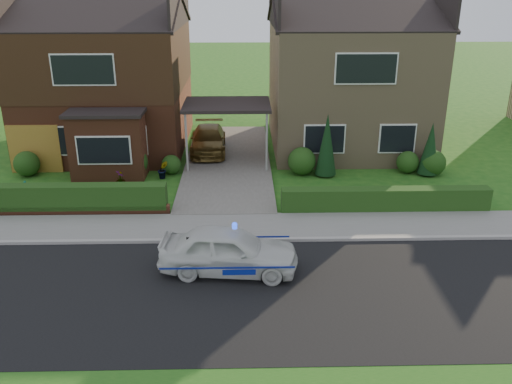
{
  "coord_description": "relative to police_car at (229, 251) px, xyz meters",
  "views": [
    {
      "loc": [
        0.71,
        -12.51,
        7.92
      ],
      "look_at": [
        1.1,
        3.5,
        1.55
      ],
      "focal_mm": 38.0,
      "sensor_mm": 36.0,
      "label": 1
    }
  ],
  "objects": [
    {
      "name": "sidewalk",
      "position": [
        -0.26,
        2.9,
        -0.62
      ],
      "size": [
        60.0,
        2.0,
        0.1
      ],
      "primitive_type": "cube",
      "color": "slate",
      "rests_on": "ground"
    },
    {
      "name": "driveway_car",
      "position": [
        -1.22,
        11.21,
        0.03
      ],
      "size": [
        1.74,
        4.04,
        1.16
      ],
      "primitive_type": "imported",
      "rotation": [
        0.0,
        0.0,
        0.03
      ],
      "color": "brown",
      "rests_on": "driveway"
    },
    {
      "name": "hedge_left",
      "position": [
        -6.06,
        4.25,
        -0.67
      ],
      "size": [
        7.5,
        0.55,
        0.9
      ],
      "primitive_type": "cube",
      "color": "#123811",
      "rests_on": "ground"
    },
    {
      "name": "house_left",
      "position": [
        -6.05,
        12.7,
        3.14
      ],
      "size": [
        7.5,
        9.53,
        7.25
      ],
      "color": "brown",
      "rests_on": "ground"
    },
    {
      "name": "shrub_left_near",
      "position": [
        -2.66,
        8.4,
        -0.25
      ],
      "size": [
        0.84,
        0.84,
        0.84
      ],
      "primitive_type": "sphere",
      "color": "#123811",
      "rests_on": "ground"
    },
    {
      "name": "shrub_right_near",
      "position": [
        2.94,
        8.2,
        -0.07
      ],
      "size": [
        1.2,
        1.2,
        1.2
      ],
      "primitive_type": "sphere",
      "color": "#123811",
      "rests_on": "ground"
    },
    {
      "name": "shrub_left_mid",
      "position": [
        -4.26,
        8.1,
        -0.01
      ],
      "size": [
        1.32,
        1.32,
        1.32
      ],
      "primitive_type": "sphere",
      "color": "#123811",
      "rests_on": "ground"
    },
    {
      "name": "potted_plant_a",
      "position": [
        -7.77,
        5.36,
        -0.27
      ],
      "size": [
        0.42,
        0.29,
        0.8
      ],
      "primitive_type": "imported",
      "rotation": [
        0.0,
        0.0,
        -0.0
      ],
      "color": "gray",
      "rests_on": "ground"
    },
    {
      "name": "shrub_left_far",
      "position": [
        -8.76,
        8.3,
        -0.13
      ],
      "size": [
        1.08,
        1.08,
        1.08
      ],
      "primitive_type": "sphere",
      "color": "#123811",
      "rests_on": "ground"
    },
    {
      "name": "carport_link",
      "position": [
        -0.26,
        9.75,
        1.98
      ],
      "size": [
        3.8,
        3.0,
        2.77
      ],
      "color": "black",
      "rests_on": "ground"
    },
    {
      "name": "hedge_right",
      "position": [
        5.54,
        4.15,
        -0.67
      ],
      "size": [
        7.5,
        0.55,
        0.8
      ],
      "primitive_type": "cube",
      "color": "#123811",
      "rests_on": "ground"
    },
    {
      "name": "road",
      "position": [
        -0.26,
        -1.2,
        -0.67
      ],
      "size": [
        60.0,
        6.0,
        0.02
      ],
      "primitive_type": "cube",
      "color": "black",
      "rests_on": "ground"
    },
    {
      "name": "house_right",
      "position": [
        5.54,
        12.79,
        2.99
      ],
      "size": [
        7.5,
        8.06,
        7.25
      ],
      "color": "tan",
      "rests_on": "ground"
    },
    {
      "name": "shrub_right_mid",
      "position": [
        7.54,
        8.3,
        -0.19
      ],
      "size": [
        0.96,
        0.96,
        0.96
      ],
      "primitive_type": "sphere",
      "color": "#123811",
      "rests_on": "ground"
    },
    {
      "name": "driveway",
      "position": [
        -0.26,
        9.8,
        -0.61
      ],
      "size": [
        3.8,
        12.0,
        0.12
      ],
      "primitive_type": "cube",
      "color": "#666059",
      "rests_on": "ground"
    },
    {
      "name": "shrub_right_far",
      "position": [
        8.54,
        8.0,
        -0.13
      ],
      "size": [
        1.08,
        1.08,
        1.08
      ],
      "primitive_type": "sphere",
      "color": "#123811",
      "rests_on": "ground"
    },
    {
      "name": "garage_door",
      "position": [
        -8.51,
        8.76,
        0.38
      ],
      "size": [
        2.2,
        0.1,
        2.1
      ],
      "primitive_type": "cube",
      "color": "olive",
      "rests_on": "ground"
    },
    {
      "name": "potted_plant_b",
      "position": [
        -2.94,
        7.8,
        -0.29
      ],
      "size": [
        0.5,
        0.44,
        0.77
      ],
      "primitive_type": "imported",
      "rotation": [
        0.0,
        0.0,
        0.27
      ],
      "color": "gray",
      "rests_on": "ground"
    },
    {
      "name": "conifer_a",
      "position": [
        3.94,
        8.0,
        0.63
      ],
      "size": [
        0.9,
        0.9,
        2.6
      ],
      "primitive_type": "cone",
      "color": "black",
      "rests_on": "ground"
    },
    {
      "name": "ground",
      "position": [
        -0.26,
        -1.2,
        -0.67
      ],
      "size": [
        120.0,
        120.0,
        0.0
      ],
      "primitive_type": "plane",
      "color": "#1C5416",
      "rests_on": "ground"
    },
    {
      "name": "potted_plant_c",
      "position": [
        -4.51,
        6.77,
        -0.33
      ],
      "size": [
        0.47,
        0.47,
        0.69
      ],
      "primitive_type": "imported",
      "rotation": [
        0.0,
        0.0,
        1.81
      ],
      "color": "gray",
      "rests_on": "ground"
    },
    {
      "name": "police_car",
      "position": [
        0.0,
        0.0,
        0.0
      ],
      "size": [
        3.62,
        4.08,
        1.51
      ],
      "rotation": [
        0.0,
        0.0,
        1.47
      ],
      "color": "silver",
      "rests_on": "ground"
    },
    {
      "name": "kerb",
      "position": [
        -0.26,
        1.85,
        -0.61
      ],
      "size": [
        60.0,
        0.16,
        0.12
      ],
      "primitive_type": "cube",
      "color": "#9E9993",
      "rests_on": "ground"
    },
    {
      "name": "dwarf_wall",
      "position": [
        -6.06,
        4.1,
        -0.49
      ],
      "size": [
        7.7,
        0.25,
        0.36
      ],
      "primitive_type": "cube",
      "color": "brown",
      "rests_on": "ground"
    },
    {
      "name": "conifer_b",
      "position": [
        8.34,
        8.0,
        0.43
      ],
      "size": [
        0.9,
        0.9,
        2.2
      ],
      "primitive_type": "cone",
      "color": "black",
      "rests_on": "ground"
    }
  ]
}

